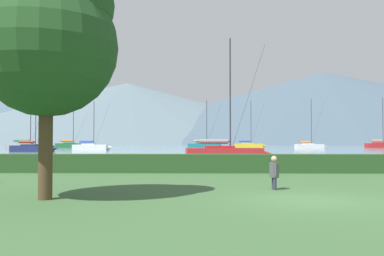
{
  "coord_description": "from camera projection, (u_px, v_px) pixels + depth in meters",
  "views": [
    {
      "loc": [
        -3.31,
        -13.12,
        1.85
      ],
      "look_at": [
        -4.96,
        69.6,
        4.14
      ],
      "focal_mm": 39.89,
      "sensor_mm": 36.0,
      "label": 1
    }
  ],
  "objects": [
    {
      "name": "park_tree",
      "position": [
        51.0,
        37.0,
        13.32
      ],
      "size": [
        4.45,
        4.45,
        7.57
      ],
      "color": "#4C3823",
      "rests_on": "ground_plane"
    },
    {
      "name": "person_seated_viewer",
      "position": [
        274.0,
        171.0,
        15.82
      ],
      "size": [
        0.36,
        0.57,
        1.25
      ],
      "rotation": [
        0.0,
        0.0,
        0.05
      ],
      "color": "#2D3347",
      "rests_on": "ground_plane"
    },
    {
      "name": "sailboat_slip_4",
      "position": [
        33.0,
        148.0,
        65.33
      ],
      "size": [
        7.24,
        2.44,
        11.15
      ],
      "rotation": [
        0.0,
        0.0,
        -0.05
      ],
      "color": "navy",
      "rests_on": "harbor_water"
    },
    {
      "name": "sailboat_slip_5",
      "position": [
        249.0,
        145.0,
        94.88
      ],
      "size": [
        7.3,
        2.71,
        10.54
      ],
      "rotation": [
        0.0,
        0.0,
        -0.09
      ],
      "color": "gold",
      "rests_on": "harbor_water"
    },
    {
      "name": "distant_hill_east_ridge",
      "position": [
        30.0,
        101.0,
        315.29
      ],
      "size": [
        244.76,
        244.76,
        60.84
      ],
      "primitive_type": "cone",
      "color": "#4C6070",
      "rests_on": "ground_plane"
    },
    {
      "name": "sailboat_slip_11",
      "position": [
        91.0,
        147.0,
        76.21
      ],
      "size": [
        7.28,
        2.67,
        8.74
      ],
      "rotation": [
        0.0,
        0.0,
        -0.09
      ],
      "color": "white",
      "rests_on": "harbor_water"
    },
    {
      "name": "hedge_line",
      "position": [
        259.0,
        163.0,
        24.01
      ],
      "size": [
        80.0,
        1.2,
        1.04
      ],
      "primitive_type": "cube",
      "color": "#284C23",
      "rests_on": "ground_plane"
    },
    {
      "name": "sailboat_slip_3",
      "position": [
        310.0,
        146.0,
        89.52
      ],
      "size": [
        6.79,
        2.48,
        10.41
      ],
      "rotation": [
        0.0,
        0.0,
        0.09
      ],
      "color": "white",
      "rests_on": "harbor_water"
    },
    {
      "name": "sailboat_slip_9",
      "position": [
        71.0,
        145.0,
        98.21
      ],
      "size": [
        7.8,
        2.95,
        8.47
      ],
      "rotation": [
        0.0,
        0.0,
        0.1
      ],
      "color": "#236B38",
      "rests_on": "harbor_water"
    },
    {
      "name": "harbor_water",
      "position": [
        210.0,
        145.0,
        149.92
      ],
      "size": [
        320.0,
        246.0,
        0.0
      ],
      "primitive_type": "cube",
      "color": "slate",
      "rests_on": "ground_plane"
    },
    {
      "name": "distant_hill_central_peak",
      "position": [
        128.0,
        113.0,
        297.27
      ],
      "size": [
        297.06,
        297.06,
        41.52
      ],
      "primitive_type": "cone",
      "color": "slate",
      "rests_on": "ground_plane"
    },
    {
      "name": "ground_plane",
      "position": [
        309.0,
        200.0,
        13.0
      ],
      "size": [
        1000.0,
        1000.0,
        0.0
      ],
      "primitive_type": "plane",
      "color": "#385B33"
    },
    {
      "name": "distant_hill_west_ridge",
      "position": [
        323.0,
        107.0,
        298.55
      ],
      "size": [
        345.11,
        345.11,
        49.35
      ],
      "primitive_type": "cone",
      "color": "#425666",
      "rests_on": "ground_plane"
    },
    {
      "name": "sailboat_slip_0",
      "position": [
        381.0,
        145.0,
        98.85
      ],
      "size": [
        7.89,
        2.74,
        11.7
      ],
      "rotation": [
        0.0,
        0.0,
        0.06
      ],
      "color": "red",
      "rests_on": "harbor_water"
    },
    {
      "name": "sailboat_slip_7",
      "position": [
        28.0,
        146.0,
        75.82
      ],
      "size": [
        8.07,
        2.41,
        11.39
      ],
      "rotation": [
        0.0,
        0.0,
        0.0
      ],
      "color": "#9E9EA3",
      "rests_on": "harbor_water"
    },
    {
      "name": "sailboat_slip_8",
      "position": [
        225.0,
        153.0,
        38.99
      ],
      "size": [
        8.14,
        3.03,
        11.21
      ],
      "rotation": [
        0.0,
        0.0,
        0.1
      ],
      "color": "red",
      "rests_on": "harbor_water"
    },
    {
      "name": "sailboat_slip_6",
      "position": [
        205.0,
        145.0,
        90.13
      ],
      "size": [
        7.85,
        3.04,
        10.19
      ],
      "rotation": [
        0.0,
        0.0,
        -0.12
      ],
      "color": "#19707A",
      "rests_on": "harbor_water"
    }
  ]
}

